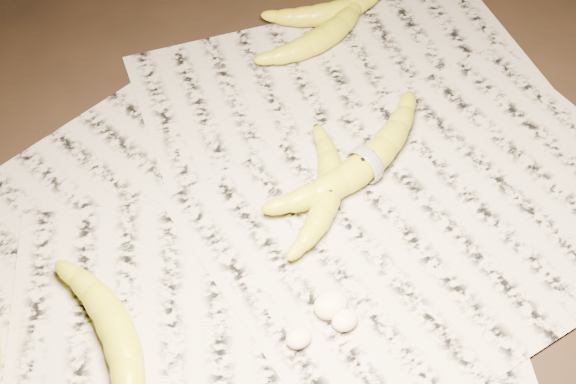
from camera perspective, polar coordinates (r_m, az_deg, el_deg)
ground at (r=0.95m, az=2.61°, el=-3.02°), size 3.00×3.00×0.00m
newspaper_patch at (r=0.95m, az=0.49°, el=-2.63°), size 0.90×0.70×0.01m
banana_left_b at (r=0.87m, az=-11.95°, el=-9.93°), size 0.10×0.21×0.04m
banana_center at (r=0.96m, az=2.91°, el=0.12°), size 0.16×0.16×0.03m
banana_taped at (r=0.99m, az=5.51°, el=2.06°), size 0.25×0.11×0.04m
banana_upper_a at (r=1.17m, az=2.69°, el=11.15°), size 0.19×0.09×0.04m
banana_upper_b at (r=1.21m, az=3.05°, el=12.73°), size 0.17×0.10×0.03m
measuring_tape at (r=0.99m, az=5.51°, el=2.06°), size 0.01×0.05×0.05m
flesh_chunk_a at (r=0.88m, az=3.07°, el=-7.88°), size 0.04×0.03×0.02m
flesh_chunk_b at (r=0.86m, az=0.77°, el=-10.19°), size 0.03×0.02×0.02m
flesh_chunk_c at (r=0.87m, az=4.08°, el=-8.95°), size 0.03×0.02×0.02m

